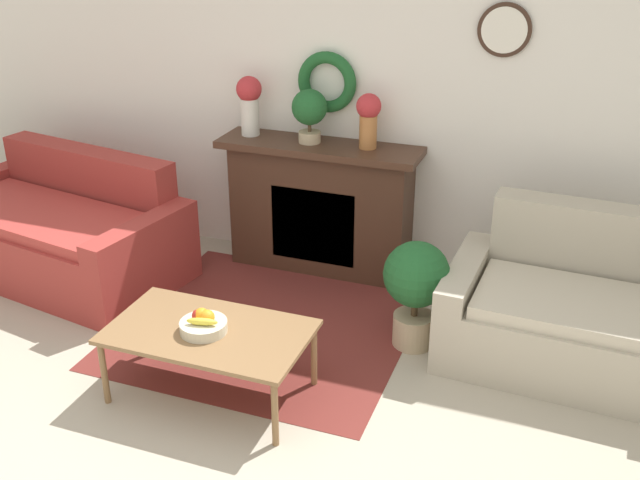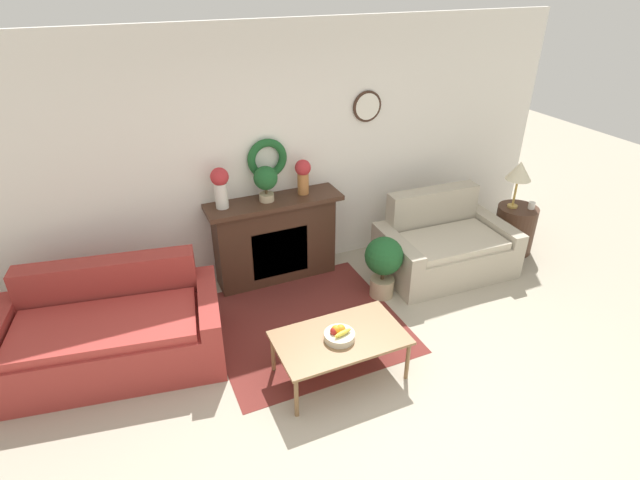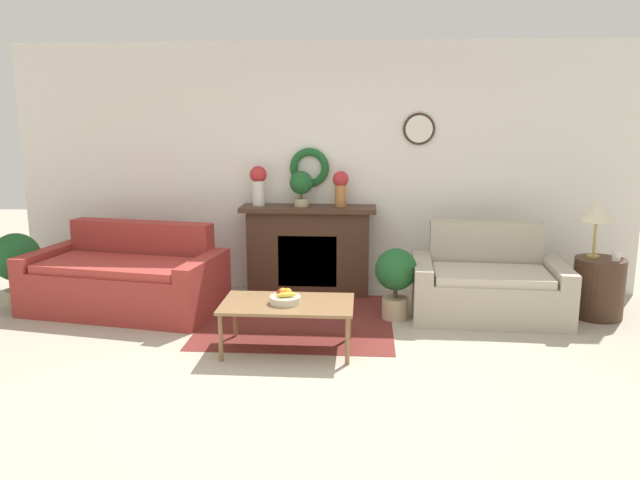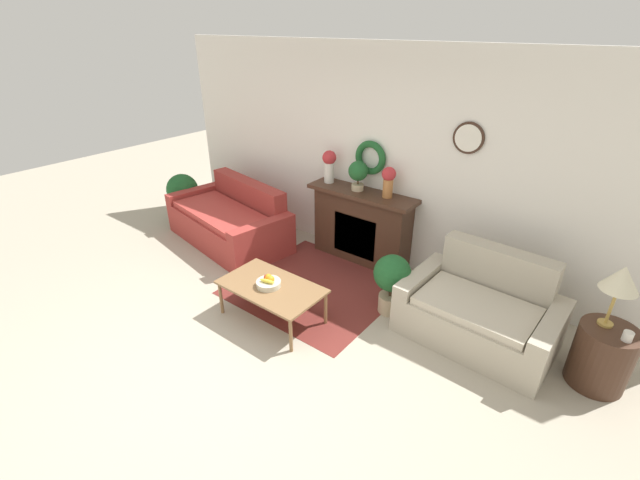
# 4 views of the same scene
# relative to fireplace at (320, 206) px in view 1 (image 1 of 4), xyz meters

# --- Properties ---
(floor_rug) EXTENTS (1.80, 1.73, 0.01)m
(floor_rug) POSITION_rel_fireplace_xyz_m (-0.02, -0.92, -0.49)
(floor_rug) COLOR maroon
(floor_rug) RESTS_ON ground_plane
(wall_back) EXTENTS (6.80, 0.15, 2.70)m
(wall_back) POSITION_rel_fireplace_xyz_m (0.15, 0.21, 0.86)
(wall_back) COLOR white
(wall_back) RESTS_ON ground_plane
(fireplace) EXTENTS (1.45, 0.41, 0.97)m
(fireplace) POSITION_rel_fireplace_xyz_m (0.00, 0.00, 0.00)
(fireplace) COLOR #42281C
(fireplace) RESTS_ON ground_plane
(couch_left) EXTENTS (2.02, 1.27, 0.84)m
(couch_left) POSITION_rel_fireplace_xyz_m (-1.78, -0.71, -0.18)
(couch_left) COLOR #9E332D
(couch_left) RESTS_ON ground_plane
(loveseat_right) EXTENTS (1.50, 0.99, 0.88)m
(loveseat_right) POSITION_rel_fireplace_xyz_m (1.82, -0.62, -0.19)
(loveseat_right) COLOR #B2A893
(loveseat_right) RESTS_ON ground_plane
(coffee_table) EXTENTS (1.09, 0.63, 0.41)m
(coffee_table) POSITION_rel_fireplace_xyz_m (-0.02, -1.69, -0.11)
(coffee_table) COLOR olive
(coffee_table) RESTS_ON ground_plane
(fruit_bowl) EXTENTS (0.26, 0.26, 0.12)m
(fruit_bowl) POSITION_rel_fireplace_xyz_m (-0.04, -1.70, -0.03)
(fruit_bowl) COLOR beige
(fruit_bowl) RESTS_ON coffee_table
(vase_on_mantel_left) EXTENTS (0.18, 0.18, 0.43)m
(vase_on_mantel_left) POSITION_rel_fireplace_xyz_m (-0.54, 0.01, 0.73)
(vase_on_mantel_left) COLOR silver
(vase_on_mantel_left) RESTS_ON fireplace
(vase_on_mantel_right) EXTENTS (0.17, 0.17, 0.38)m
(vase_on_mantel_right) POSITION_rel_fireplace_xyz_m (0.34, 0.01, 0.70)
(vase_on_mantel_right) COLOR #AD6B38
(vase_on_mantel_right) RESTS_ON fireplace
(potted_plant_on_mantel) EXTENTS (0.25, 0.25, 0.38)m
(potted_plant_on_mantel) POSITION_rel_fireplace_xyz_m (-0.07, -0.01, 0.71)
(potted_plant_on_mantel) COLOR tan
(potted_plant_on_mantel) RESTS_ON fireplace
(potted_plant_floor_by_loveseat) EXTENTS (0.40, 0.40, 0.69)m
(potted_plant_floor_by_loveseat) POSITION_rel_fireplace_xyz_m (0.91, -0.80, -0.07)
(potted_plant_floor_by_loveseat) COLOR tan
(potted_plant_floor_by_loveseat) RESTS_ON ground_plane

